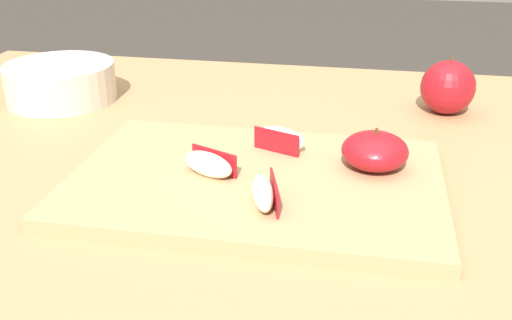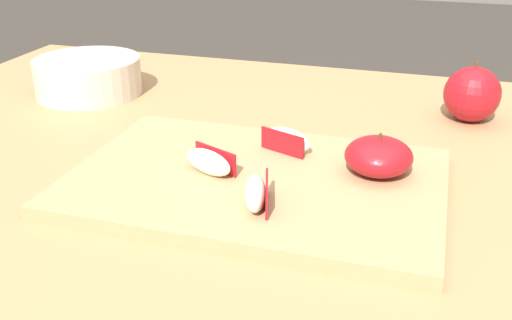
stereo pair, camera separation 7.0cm
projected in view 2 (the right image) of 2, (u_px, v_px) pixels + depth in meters
The scene contains 8 objects.
dining_table at pixel (288, 236), 0.81m from camera, with size 1.36×0.96×0.77m.
cutting_board at pixel (256, 181), 0.72m from camera, with size 0.43×0.30×0.02m.
apple_half_skin_up at pixel (379, 156), 0.71m from camera, with size 0.08×0.08×0.05m.
apple_wedge_front at pixel (287, 140), 0.77m from camera, with size 0.07×0.05×0.03m.
apple_wedge_right at pixel (209, 162), 0.71m from camera, with size 0.07×0.05×0.03m.
apple_wedge_middle at pixel (256, 193), 0.64m from camera, with size 0.04×0.07×0.03m.
whole_apple_red_delicious at pixel (472, 94), 0.91m from camera, with size 0.08×0.08×0.09m.
ceramic_fruit_bowl at pixel (88, 75), 1.03m from camera, with size 0.18×0.18×0.06m.
Camera 2 is at (0.16, -0.67, 1.10)m, focal length 42.53 mm.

